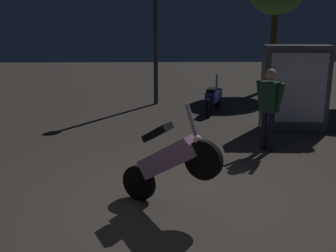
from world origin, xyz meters
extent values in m
plane|color=#4C443D|center=(0.00, 0.00, 0.00)|extent=(40.00, 40.00, 0.00)
cylinder|color=black|center=(-0.62, 0.15, 0.28)|extent=(0.52, 0.39, 0.56)
cylinder|color=black|center=(0.30, -0.45, 0.86)|extent=(0.52, 0.39, 0.56)
cube|color=#C68CB7|center=(-0.16, -0.15, 0.80)|extent=(0.97, 0.78, 0.76)
cube|color=black|center=(-0.33, -0.04, 1.15)|extent=(0.49, 0.43, 0.32)
cylinder|color=gray|center=(0.14, -0.34, 1.41)|extent=(0.20, 0.16, 0.44)
sphere|color=#F2EABF|center=(0.22, -0.39, 1.14)|extent=(0.12, 0.12, 0.12)
cylinder|color=black|center=(1.09, 5.59, 0.28)|extent=(0.29, 0.56, 0.56)
cylinder|color=black|center=(1.48, 6.62, 0.28)|extent=(0.29, 0.56, 0.56)
cube|color=navy|center=(1.29, 6.11, 0.51)|extent=(0.61, 0.99, 0.30)
cube|color=black|center=(1.21, 5.92, 0.71)|extent=(0.38, 0.50, 0.10)
cylinder|color=gray|center=(1.41, 6.44, 0.89)|extent=(0.08, 0.08, 0.45)
sphere|color=#F2EABF|center=(1.44, 6.53, 0.56)|extent=(0.12, 0.12, 0.12)
cylinder|color=black|center=(2.03, 2.48, 0.42)|extent=(0.12, 0.12, 0.85)
cylinder|color=black|center=(1.92, 2.60, 0.42)|extent=(0.12, 0.12, 0.85)
cube|color=#1E3F2D|center=(1.97, 2.54, 1.16)|extent=(0.42, 0.43, 0.63)
sphere|color=tan|center=(1.97, 2.54, 1.62)|extent=(0.23, 0.23, 0.23)
cylinder|color=#1E3F2D|center=(2.14, 2.37, 1.19)|extent=(0.20, 0.20, 0.57)
cylinder|color=#1E3F2D|center=(1.81, 2.71, 1.19)|extent=(0.20, 0.20, 0.57)
cylinder|color=#38383D|center=(-0.43, 7.42, 2.18)|extent=(0.14, 0.14, 4.37)
cylinder|color=#4C331E|center=(4.05, 10.16, 1.58)|extent=(0.24, 0.24, 3.16)
cube|color=#595960|center=(3.04, 4.22, 1.05)|extent=(1.62, 0.58, 2.10)
cube|color=white|center=(3.03, 3.95, 1.10)|extent=(1.34, 0.11, 1.68)
camera|label=1|loc=(-0.28, -5.75, 2.77)|focal=43.87mm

